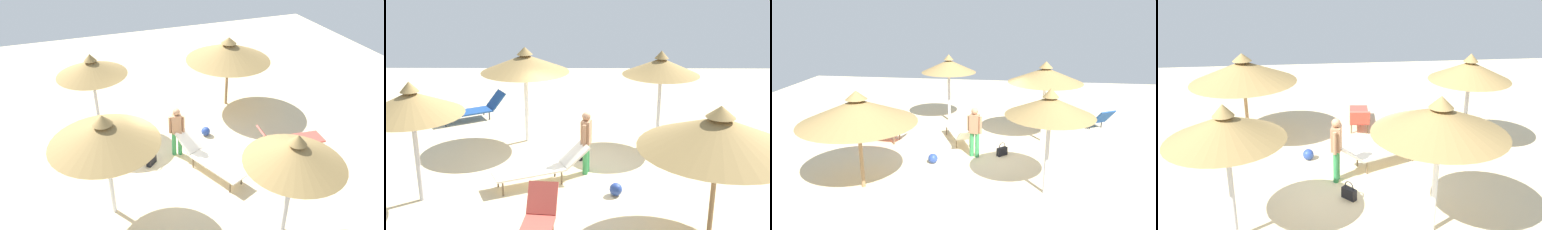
% 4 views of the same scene
% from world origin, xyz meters
% --- Properties ---
extents(ground, '(24.00, 24.00, 0.10)m').
position_xyz_m(ground, '(0.00, 0.00, -0.05)').
color(ground, beige).
extents(parasol_umbrella_center, '(2.52, 2.52, 2.81)m').
position_xyz_m(parasol_umbrella_center, '(-2.07, -1.44, 2.34)').
color(parasol_umbrella_center, white).
rests_on(parasol_umbrella_center, ground).
extents(parasol_umbrella_far_left, '(2.19, 2.19, 2.72)m').
position_xyz_m(parasol_umbrella_far_left, '(1.57, -3.40, 2.26)').
color(parasol_umbrella_far_left, '#B2B2B7').
rests_on(parasol_umbrella_far_left, ground).
extents(parasol_umbrella_front, '(2.99, 2.99, 2.60)m').
position_xyz_m(parasol_umbrella_front, '(2.82, 2.67, 2.08)').
color(parasol_umbrella_front, olive).
rests_on(parasol_umbrella_front, ground).
extents(parasol_umbrella_edge, '(2.17, 2.17, 2.74)m').
position_xyz_m(parasol_umbrella_edge, '(-1.90, 2.37, 2.29)').
color(parasol_umbrella_edge, '#B2B2B7').
rests_on(parasol_umbrella_edge, ground).
extents(lounge_chair_near_left, '(2.15, 0.81, 0.91)m').
position_xyz_m(lounge_chair_near_left, '(3.38, -0.69, 0.42)').
color(lounge_chair_near_left, '#CC4C3F').
rests_on(lounge_chair_near_left, ground).
extents(lounge_chair_near_right, '(1.44, 2.34, 0.86)m').
position_xyz_m(lounge_chair_near_right, '(0.73, -0.75, 0.43)').
color(lounge_chair_near_right, silver).
rests_on(lounge_chair_near_right, ground).
extents(person_standing_far_right, '(0.46, 0.28, 1.60)m').
position_xyz_m(person_standing_far_right, '(0.13, 0.27, 0.91)').
color(person_standing_far_right, '#338C4C').
rests_on(person_standing_far_right, ground).
extents(handbag, '(0.35, 0.34, 0.43)m').
position_xyz_m(handbag, '(-0.73, 0.06, 0.15)').
color(handbag, black).
rests_on(handbag, ground).
extents(beach_ball, '(0.30, 0.30, 0.30)m').
position_xyz_m(beach_ball, '(1.32, 0.94, 0.15)').
color(beach_ball, navy).
rests_on(beach_ball, ground).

